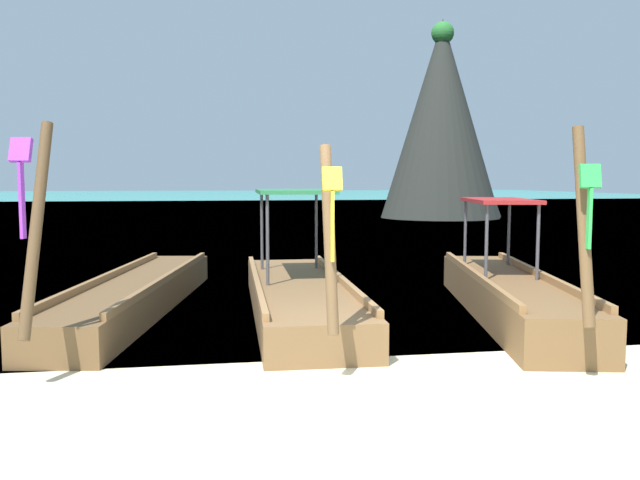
# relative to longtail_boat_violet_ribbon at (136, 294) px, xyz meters

# --- Properties ---
(ground) EXTENTS (120.00, 120.00, 0.00)m
(ground) POSITION_rel_longtail_boat_violet_ribbon_xyz_m (2.73, -4.29, -0.26)
(ground) COLOR beige
(sea_water) EXTENTS (120.00, 120.00, 0.00)m
(sea_water) POSITION_rel_longtail_boat_violet_ribbon_xyz_m (2.73, 56.78, -0.26)
(sea_water) COLOR #2DB29E
(sea_water) RESTS_ON ground
(longtail_boat_violet_ribbon) EXTENTS (2.13, 7.23, 2.68)m
(longtail_boat_violet_ribbon) POSITION_rel_longtail_boat_violet_ribbon_xyz_m (0.00, 0.00, 0.00)
(longtail_boat_violet_ribbon) COLOR brown
(longtail_boat_violet_ribbon) RESTS_ON ground
(longtail_boat_yellow_ribbon) EXTENTS (1.53, 6.42, 2.44)m
(longtail_boat_yellow_ribbon) POSITION_rel_longtail_boat_violet_ribbon_xyz_m (2.49, -0.66, 0.05)
(longtail_boat_yellow_ribbon) COLOR brown
(longtail_boat_yellow_ribbon) RESTS_ON ground
(longtail_boat_green_ribbon) EXTENTS (2.23, 6.25, 2.63)m
(longtail_boat_green_ribbon) POSITION_rel_longtail_boat_violet_ribbon_xyz_m (5.60, -1.31, 0.09)
(longtail_boat_green_ribbon) COLOR brown
(longtail_boat_green_ribbon) RESTS_ON ground
(karst_rock) EXTENTS (6.93, 6.40, 10.62)m
(karst_rock) POSITION_rel_longtail_boat_violet_ribbon_xyz_m (13.57, 23.66, 4.85)
(karst_rock) COLOR #2D302B
(karst_rock) RESTS_ON ground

